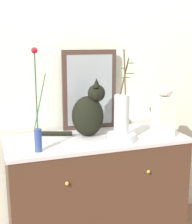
# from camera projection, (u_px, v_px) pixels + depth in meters

# --- Properties ---
(wall_back) EXTENTS (4.40, 0.08, 2.60)m
(wall_back) POSITION_uv_depth(u_px,v_px,m) (82.00, 67.00, 2.40)
(wall_back) COLOR silver
(wall_back) RESTS_ON ground_plane
(sideboard) EXTENTS (1.24, 0.53, 0.84)m
(sideboard) POSITION_uv_depth(u_px,v_px,m) (96.00, 193.00, 2.29)
(sideboard) COLOR #472D20
(sideboard) RESTS_ON ground_plane
(mirror_leaning) EXTENTS (0.41, 0.03, 0.59)m
(mirror_leaning) POSITION_uv_depth(u_px,v_px,m) (90.00, 90.00, 2.35)
(mirror_leaning) COLOR #402C26
(mirror_leaning) RESTS_ON sideboard
(cat_sitting) EXTENTS (0.44, 0.24, 0.40)m
(cat_sitting) POSITION_uv_depth(u_px,v_px,m) (88.00, 113.00, 2.19)
(cat_sitting) COLOR black
(cat_sitting) RESTS_ON sideboard
(vase_slim_green) EXTENTS (0.08, 0.04, 0.62)m
(vase_slim_green) POSITION_uv_depth(u_px,v_px,m) (38.00, 125.00, 1.88)
(vase_slim_green) COLOR navy
(vase_slim_green) RESTS_ON sideboard
(bowl_porcelain) EXTENTS (0.19, 0.19, 0.05)m
(bowl_porcelain) POSITION_uv_depth(u_px,v_px,m) (121.00, 137.00, 2.10)
(bowl_porcelain) COLOR white
(bowl_porcelain) RESTS_ON sideboard
(vase_glass_clear) EXTENTS (0.13, 0.19, 0.55)m
(vase_glass_clear) POSITION_uv_depth(u_px,v_px,m) (122.00, 113.00, 2.07)
(vase_glass_clear) COLOR silver
(vase_glass_clear) RESTS_ON bowl_porcelain
(jar_lidded_porcelain) EXTENTS (0.12, 0.12, 0.37)m
(jar_lidded_porcelain) POSITION_uv_depth(u_px,v_px,m) (163.00, 112.00, 2.19)
(jar_lidded_porcelain) COLOR silver
(jar_lidded_porcelain) RESTS_ON sideboard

